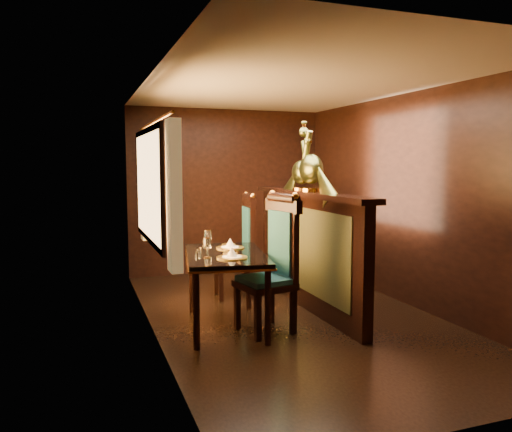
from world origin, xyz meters
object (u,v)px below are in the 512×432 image
object	(u,v)px
dining_table	(225,260)
peacock_right	(301,162)
chair_left	(276,258)
peacock_left	(311,156)
chair_right	(243,242)

from	to	relation	value
dining_table	peacock_right	distance (m)	1.59
chair_left	peacock_left	size ratio (longest dim) A/B	1.74
dining_table	peacock_right	xyz separation A→B (m)	(1.11, 0.57, 1.00)
peacock_left	peacock_right	xyz separation A→B (m)	(0.00, 0.26, -0.06)
chair_right	peacock_left	size ratio (longest dim) A/B	1.64
chair_left	dining_table	bearing A→B (deg)	141.97
peacock_left	dining_table	bearing A→B (deg)	-164.53
peacock_right	chair_right	bearing A→B (deg)	136.22
chair_right	peacock_right	world-z (taller)	peacock_right
chair_left	peacock_left	distance (m)	1.33
peacock_left	peacock_right	bearing A→B (deg)	90.00
dining_table	peacock_right	bearing A→B (deg)	37.51
chair_right	peacock_left	distance (m)	1.45
peacock_right	chair_left	bearing A→B (deg)	-128.72
chair_left	peacock_right	distance (m)	1.41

